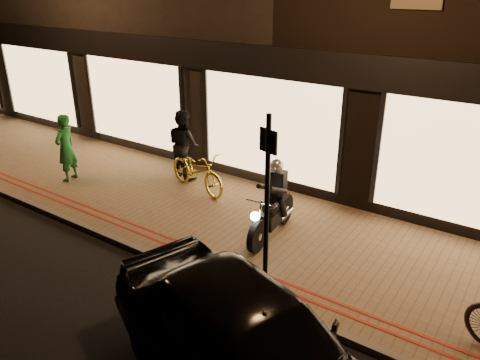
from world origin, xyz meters
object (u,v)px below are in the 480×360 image
Objects in this scene: bicycle_gold at (197,170)px; parked_car at (251,346)px; sign_post at (267,199)px; person_green at (66,148)px; motorcycle at (273,208)px.

parked_car is at bearing -120.79° from bicycle_gold.
sign_post is 2.23m from parked_car.
sign_post is 1.75× the size of person_green.
bicycle_gold is 1.14× the size of person_green.
bicycle_gold is at bearing 155.62° from motorcycle.
bicycle_gold is 3.41m from person_green.
sign_post reaches higher than parked_car.
parked_car is at bearing -69.40° from motorcycle.
sign_post is 1.54× the size of bicycle_gold.
bicycle_gold is (-3.48, 2.53, -1.17)m from sign_post.
sign_post reaches higher than motorcycle.
parked_car is (7.47, -2.95, -0.20)m from person_green.
person_green is (-5.73, -0.49, 0.24)m from motorcycle.
person_green reaches higher than motorcycle.
motorcycle is 1.13× the size of person_green.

